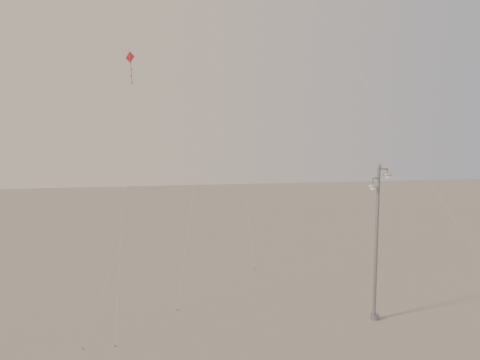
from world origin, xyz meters
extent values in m
plane|color=gray|center=(0.00, 0.00, 0.00)|extent=(160.00, 160.00, 0.00)
cylinder|color=gray|center=(7.46, 2.54, 0.15)|extent=(0.44, 0.44, 0.30)
cylinder|color=gray|center=(7.46, 2.54, 4.10)|extent=(0.29, 0.18, 8.19)
cylinder|color=gray|center=(7.56, 2.54, 8.24)|extent=(0.14, 0.14, 0.18)
cylinder|color=gray|center=(7.81, 2.58, 8.09)|extent=(0.50, 0.15, 0.07)
cylinder|color=gray|center=(8.06, 2.62, 7.94)|extent=(0.06, 0.06, 0.30)
ellipsoid|color=beige|center=(8.06, 2.62, 7.79)|extent=(0.52, 0.52, 0.18)
cylinder|color=gray|center=(7.30, 2.40, 7.64)|extent=(0.56, 0.34, 0.07)
cylinder|color=gray|center=(7.03, 2.26, 7.44)|extent=(0.06, 0.06, 0.40)
ellipsoid|color=beige|center=(7.03, 2.26, 7.24)|extent=(0.52, 0.52, 0.18)
cylinder|color=beige|center=(-2.53, 8.06, 12.37)|extent=(10.13, 12.34, 24.64)
cylinder|color=gray|center=(-7.59, 1.89, 0.05)|extent=(0.06, 0.06, 0.10)
cylinder|color=gray|center=(-2.72, 6.31, 0.05)|extent=(0.06, 0.06, 0.10)
cube|color=maroon|center=(-5.05, 8.05, 14.23)|extent=(0.48, 0.47, 0.63)
cylinder|color=maroon|center=(-4.98, 8.18, 13.36)|extent=(0.11, 0.18, 1.19)
cylinder|color=beige|center=(-5.59, 4.96, 7.14)|extent=(1.09, 6.19, 14.19)
cylinder|color=gray|center=(-6.13, 1.87, 0.05)|extent=(0.06, 0.06, 0.10)
cylinder|color=beige|center=(11.09, 9.63, 11.97)|extent=(10.27, 13.36, 23.84)
cylinder|color=beige|center=(2.69, 19.29, 17.00)|extent=(2.40, 9.95, 33.90)
cylinder|color=gray|center=(3.88, 14.32, 0.05)|extent=(0.06, 0.06, 0.10)
camera|label=1|loc=(-5.87, -23.05, 9.94)|focal=40.00mm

